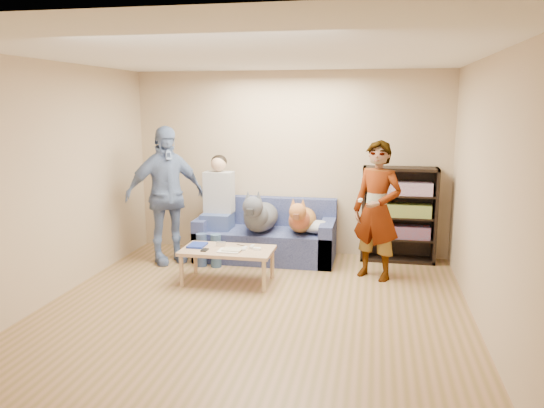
% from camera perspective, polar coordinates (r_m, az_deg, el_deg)
% --- Properties ---
extents(ground, '(5.00, 5.00, 0.00)m').
position_cam_1_polar(ground, '(5.55, -2.43, -12.01)').
color(ground, olive).
rests_on(ground, ground).
extents(ceiling, '(5.00, 5.00, 0.00)m').
position_cam_1_polar(ceiling, '(5.13, -2.67, 15.83)').
color(ceiling, white).
rests_on(ceiling, ground).
extents(wall_back, '(4.50, 0.00, 4.50)m').
position_cam_1_polar(wall_back, '(7.61, 1.88, 4.39)').
color(wall_back, tan).
rests_on(wall_back, ground).
extents(wall_front, '(4.50, 0.00, 4.50)m').
position_cam_1_polar(wall_front, '(2.88, -14.38, -6.75)').
color(wall_front, tan).
rests_on(wall_front, ground).
extents(wall_left, '(0.00, 5.00, 5.00)m').
position_cam_1_polar(wall_left, '(6.11, -23.53, 1.91)').
color(wall_left, tan).
rests_on(wall_left, ground).
extents(wall_right, '(0.00, 5.00, 5.00)m').
position_cam_1_polar(wall_right, '(5.15, 22.60, 0.47)').
color(wall_right, tan).
rests_on(wall_right, ground).
extents(blanket, '(0.47, 0.40, 0.16)m').
position_cam_1_polar(blanket, '(7.17, 4.82, -2.44)').
color(blanket, '#A7A7AB').
rests_on(blanket, sofa).
extents(person_standing_right, '(0.74, 0.65, 1.71)m').
position_cam_1_polar(person_standing_right, '(6.61, 11.22, -0.70)').
color(person_standing_right, gray).
rests_on(person_standing_right, ground).
extents(person_standing_left, '(1.11, 1.06, 1.86)m').
position_cam_1_polar(person_standing_left, '(7.27, -11.40, 0.93)').
color(person_standing_left, '#7A88C4').
rests_on(person_standing_left, ground).
extents(held_controller, '(0.05, 0.12, 0.03)m').
position_cam_1_polar(held_controller, '(6.38, 9.48, 0.42)').
color(held_controller, white).
rests_on(held_controller, person_standing_right).
extents(notebook_blue, '(0.20, 0.26, 0.03)m').
position_cam_1_polar(notebook_blue, '(6.59, -8.04, -4.41)').
color(notebook_blue, '#1C319C').
rests_on(notebook_blue, coffee_table).
extents(papers, '(0.26, 0.20, 0.02)m').
position_cam_1_polar(papers, '(6.32, -4.61, -5.04)').
color(papers, white).
rests_on(papers, coffee_table).
extents(magazine, '(0.22, 0.17, 0.01)m').
position_cam_1_polar(magazine, '(6.33, -4.30, -4.89)').
color(magazine, beige).
rests_on(magazine, coffee_table).
extents(camera_silver, '(0.11, 0.06, 0.05)m').
position_cam_1_polar(camera_silver, '(6.57, -5.53, -4.29)').
color(camera_silver, silver).
rests_on(camera_silver, coffee_table).
extents(controller_a, '(0.04, 0.13, 0.03)m').
position_cam_1_polar(controller_a, '(6.45, -2.16, -4.62)').
color(controller_a, silver).
rests_on(controller_a, coffee_table).
extents(controller_b, '(0.09, 0.06, 0.03)m').
position_cam_1_polar(controller_b, '(6.36, -1.62, -4.84)').
color(controller_b, white).
rests_on(controller_b, coffee_table).
extents(headphone_cup_a, '(0.07, 0.07, 0.02)m').
position_cam_1_polar(headphone_cup_a, '(6.36, -3.11, -4.90)').
color(headphone_cup_a, silver).
rests_on(headphone_cup_a, coffee_table).
extents(headphone_cup_b, '(0.07, 0.07, 0.02)m').
position_cam_1_polar(headphone_cup_b, '(6.43, -2.94, -4.71)').
color(headphone_cup_b, white).
rests_on(headphone_cup_b, coffee_table).
extents(pen_orange, '(0.13, 0.06, 0.01)m').
position_cam_1_polar(pen_orange, '(6.29, -5.38, -5.18)').
color(pen_orange, orange).
rests_on(pen_orange, coffee_table).
extents(pen_black, '(0.13, 0.08, 0.01)m').
position_cam_1_polar(pen_black, '(6.57, -3.36, -4.45)').
color(pen_black, black).
rests_on(pen_black, coffee_table).
extents(wallet, '(0.07, 0.12, 0.02)m').
position_cam_1_polar(wallet, '(6.39, -7.26, -4.92)').
color(wallet, black).
rests_on(wallet, coffee_table).
extents(sofa, '(1.90, 0.85, 0.82)m').
position_cam_1_polar(sofa, '(7.45, -0.57, -3.72)').
color(sofa, '#515B93').
rests_on(sofa, ground).
extents(person_seated, '(0.40, 0.73, 1.47)m').
position_cam_1_polar(person_seated, '(7.39, -5.92, 0.01)').
color(person_seated, '#3F4C8C').
rests_on(person_seated, sofa).
extents(dog_gray, '(0.44, 1.26, 0.63)m').
position_cam_1_polar(dog_gray, '(7.17, -1.35, -1.26)').
color(dog_gray, '#484A51').
rests_on(dog_gray, sofa).
extents(dog_tan, '(0.37, 1.14, 0.53)m').
position_cam_1_polar(dog_tan, '(7.16, 3.19, -1.60)').
color(dog_tan, '#B26836').
rests_on(dog_tan, sofa).
extents(coffee_table, '(1.10, 0.60, 0.42)m').
position_cam_1_polar(coffee_table, '(6.44, -4.79, -5.24)').
color(coffee_table, tan).
rests_on(coffee_table, ground).
extents(bookshelf, '(1.00, 0.34, 1.30)m').
position_cam_1_polar(bookshelf, '(7.45, 13.49, -0.87)').
color(bookshelf, black).
rests_on(bookshelf, ground).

